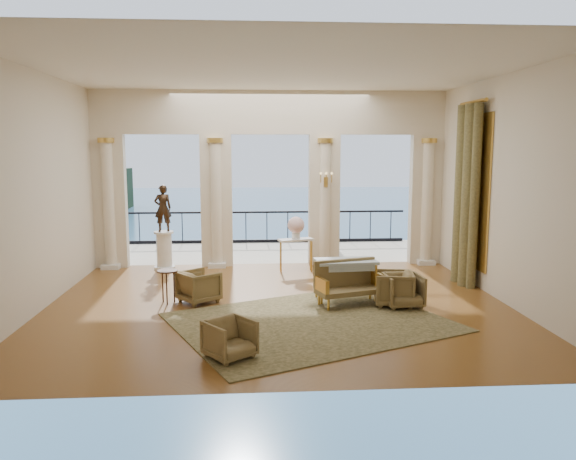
{
  "coord_description": "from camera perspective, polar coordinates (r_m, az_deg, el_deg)",
  "views": [
    {
      "loc": [
        -0.51,
        -10.7,
        3.05
      ],
      "look_at": [
        0.24,
        0.6,
        1.4
      ],
      "focal_mm": 35.0,
      "sensor_mm": 36.0,
      "label": 1
    }
  ],
  "objects": [
    {
      "name": "headland",
      "position": [
        86.13,
        -23.87,
        3.57
      ],
      "size": [
        22.0,
        18.0,
        6.0
      ],
      "primitive_type": "cube",
      "color": "black",
      "rests_on": "sea"
    },
    {
      "name": "statue",
      "position": [
        14.45,
        -12.59,
        2.17
      ],
      "size": [
        0.49,
        0.4,
        1.17
      ],
      "primitive_type": "imported",
      "rotation": [
        0.0,
        0.0,
        3.45
      ],
      "color": "black",
      "rests_on": "pedestal"
    },
    {
      "name": "side_table",
      "position": [
        11.38,
        -12.15,
        -4.48
      ],
      "size": [
        0.41,
        0.41,
        0.66
      ],
      "color": "black",
      "rests_on": "ground"
    },
    {
      "name": "terrace",
      "position": [
        16.8,
        -1.99,
        -2.34
      ],
      "size": [
        10.0,
        3.6,
        0.1
      ],
      "primitive_type": "cube",
      "color": "beige",
      "rests_on": "ground"
    },
    {
      "name": "rug",
      "position": [
        10.05,
        2.35,
        -9.33
      ],
      "size": [
        5.55,
        5.04,
        0.02
      ],
      "primitive_type": "cube",
      "rotation": [
        0.0,
        0.0,
        0.42
      ],
      "color": "#2C3118",
      "rests_on": "ground"
    },
    {
      "name": "arcade",
      "position": [
        14.54,
        -1.79,
        6.45
      ],
      "size": [
        9.0,
        0.56,
        4.5
      ],
      "color": "beige",
      "rests_on": "ground"
    },
    {
      "name": "sea",
      "position": [
        71.28,
        -3.36,
        1.0
      ],
      "size": [
        160.0,
        160.0,
        0.0
      ],
      "primitive_type": "plane",
      "color": "#2A5C92",
      "rests_on": "ground"
    },
    {
      "name": "urn",
      "position": [
        13.93,
        0.82,
        0.39
      ],
      "size": [
        0.42,
        0.42,
        0.56
      ],
      "color": "white",
      "rests_on": "console_table"
    },
    {
      "name": "console_table",
      "position": [
        14.0,
        0.81,
        -1.47
      ],
      "size": [
        0.92,
        0.58,
        0.82
      ],
      "rotation": [
        0.0,
        0.0,
        0.31
      ],
      "color": "silver",
      "rests_on": "ground"
    },
    {
      "name": "balustrade",
      "position": [
        18.3,
        -2.16,
        -0.01
      ],
      "size": [
        9.0,
        0.06,
        1.03
      ],
      "color": "black",
      "rests_on": "terrace"
    },
    {
      "name": "palm_tree",
      "position": [
        17.51,
        4.55,
        11.68
      ],
      "size": [
        2.0,
        2.0,
        4.5
      ],
      "color": "#4C3823",
      "rests_on": "terrace"
    },
    {
      "name": "armchair_a",
      "position": [
        8.38,
        -5.94,
        -10.77
      ],
      "size": [
        0.85,
        0.84,
        0.64
      ],
      "primitive_type": "imported",
      "rotation": [
        0.0,
        0.0,
        0.66
      ],
      "color": "#41381E",
      "rests_on": "ground"
    },
    {
      "name": "armchair_c",
      "position": [
        11.2,
        10.68,
        -5.68
      ],
      "size": [
        0.79,
        0.83,
        0.75
      ],
      "primitive_type": "imported",
      "rotation": [
        0.0,
        0.0,
        -1.74
      ],
      "color": "#41381E",
      "rests_on": "ground"
    },
    {
      "name": "game_table",
      "position": [
        11.37,
        5.9,
        -3.46
      ],
      "size": [
        1.26,
        0.75,
        0.83
      ],
      "rotation": [
        0.0,
        0.0,
        0.08
      ],
      "color": "#A1B8CC",
      "rests_on": "ground"
    },
    {
      "name": "window_frame",
      "position": [
        13.21,
        18.41,
        3.75
      ],
      "size": [
        0.04,
        1.6,
        3.4
      ],
      "primitive_type": "cube",
      "color": "gold",
      "rests_on": "room_walls"
    },
    {
      "name": "floor",
      "position": [
        11.14,
        -1.02,
        -7.6
      ],
      "size": [
        9.0,
        9.0,
        0.0
      ],
      "primitive_type": "plane",
      "color": "#502C0F",
      "rests_on": "ground"
    },
    {
      "name": "armchair_d",
      "position": [
        11.37,
        -9.03,
        -5.54
      ],
      "size": [
        0.93,
        0.93,
        0.7
      ],
      "primitive_type": "imported",
      "rotation": [
        0.0,
        0.0,
        2.23
      ],
      "color": "#41381E",
      "rests_on": "ground"
    },
    {
      "name": "wall_sconce",
      "position": [
        14.36,
        3.88,
        4.99
      ],
      "size": [
        0.3,
        0.11,
        0.33
      ],
      "color": "gold",
      "rests_on": "arcade"
    },
    {
      "name": "pedestal",
      "position": [
        14.6,
        -12.46,
        -2.09
      ],
      "size": [
        0.53,
        0.53,
        0.97
      ],
      "color": "silver",
      "rests_on": "ground"
    },
    {
      "name": "armchair_b",
      "position": [
        11.13,
        11.64,
        -5.88
      ],
      "size": [
        0.73,
        0.69,
        0.72
      ],
      "primitive_type": "imported",
      "rotation": [
        0.0,
        0.0,
        0.05
      ],
      "color": "#41381E",
      "rests_on": "ground"
    },
    {
      "name": "settee",
      "position": [
        11.14,
        6.12,
        -5.35
      ],
      "size": [
        1.43,
        0.93,
        0.88
      ],
      "rotation": [
        0.0,
        0.0,
        0.3
      ],
      "color": "#41381E",
      "rests_on": "ground"
    },
    {
      "name": "curtain",
      "position": [
        13.15,
        17.64,
        3.41
      ],
      "size": [
        0.33,
        1.4,
        4.09
      ],
      "color": "#4D452A",
      "rests_on": "ground"
    },
    {
      "name": "room_walls",
      "position": [
        9.6,
        -0.74,
        7.26
      ],
      "size": [
        9.0,
        9.0,
        9.0
      ],
      "color": "beige",
      "rests_on": "ground"
    }
  ]
}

